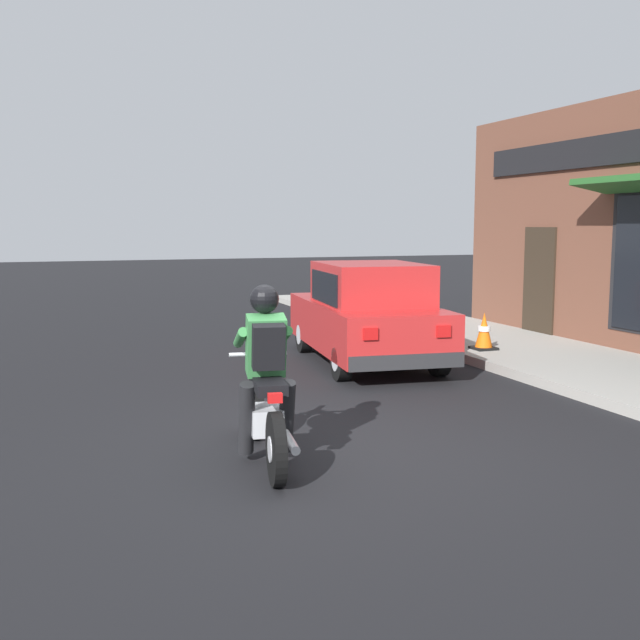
% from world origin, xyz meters
% --- Properties ---
extents(ground_plane, '(80.00, 80.00, 0.00)m').
position_xyz_m(ground_plane, '(0.00, 0.00, 0.00)').
color(ground_plane, black).
extents(sidewalk_curb, '(2.60, 22.00, 0.14)m').
position_xyz_m(sidewalk_curb, '(4.94, 3.00, 0.07)').
color(sidewalk_curb, '#9E9B93').
rests_on(sidewalk_curb, ground).
extents(motorcycle_with_rider, '(0.64, 2.01, 1.62)m').
position_xyz_m(motorcycle_with_rider, '(-0.60, 0.04, 0.68)').
color(motorcycle_with_rider, black).
rests_on(motorcycle_with_rider, ground).
extents(car_hatchback, '(2.06, 3.94, 1.57)m').
position_xyz_m(car_hatchback, '(2.21, 4.12, 0.77)').
color(car_hatchback, black).
rests_on(car_hatchback, ground).
extents(traffic_cone, '(0.36, 0.36, 0.60)m').
position_xyz_m(traffic_cone, '(4.19, 3.93, 0.43)').
color(traffic_cone, black).
rests_on(traffic_cone, sidewalk_curb).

